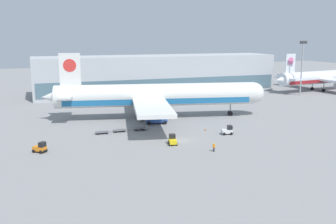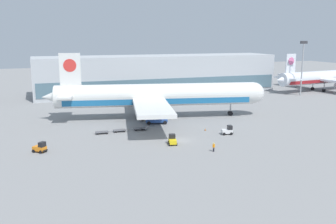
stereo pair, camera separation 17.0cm
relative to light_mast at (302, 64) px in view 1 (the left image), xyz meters
The scene contains 14 objects.
ground_plane 76.03m from the light_mast, 146.44° to the right, with size 400.00×400.00×0.00m, color gray.
terminal_building 52.40m from the light_mast, 153.11° to the left, with size 90.00×18.20×14.00m.
light_mast is the anchor object (origin of this frame).
airplane_main 64.48m from the light_mast, 162.87° to the right, with size 57.45×48.63×17.00m.
airplane_distant 19.73m from the light_mast, 23.77° to the left, with size 50.20×42.12×14.73m.
scissor_lift_loader 68.29m from the light_mast, 158.26° to the right, with size 5.70×4.26×5.01m.
baggage_tug_foreground 79.32m from the light_mast, 146.28° to the right, with size 2.08×2.69×2.00m.
baggage_tug_mid 66.17m from the light_mast, 141.82° to the right, with size 2.68×2.05×2.00m.
baggage_tug_far 99.36m from the light_mast, 155.91° to the right, with size 2.78×2.69×2.00m.
baggage_dolly_lead 83.83m from the light_mast, 158.27° to the right, with size 3.73×1.60×0.48m.
baggage_dolly_second 80.02m from the light_mast, 157.44° to the right, with size 3.73×1.60×0.48m.
baggage_dolly_third 75.76m from the light_mast, 156.11° to the right, with size 3.73×1.60×0.48m.
ground_crew_near 79.05m from the light_mast, 139.72° to the right, with size 0.55×0.32×1.71m.
traffic_cone_near 66.12m from the light_mast, 146.80° to the right, with size 0.40×0.40×0.55m.
Camera 1 is at (-27.44, -69.15, 21.06)m, focal length 40.00 mm.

